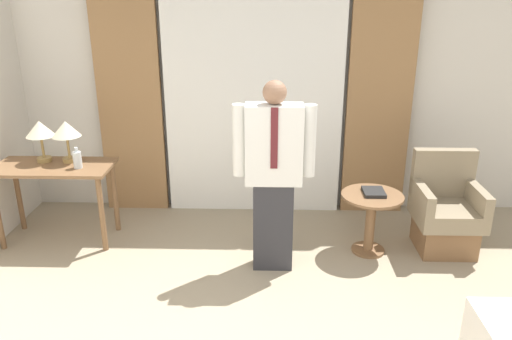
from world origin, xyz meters
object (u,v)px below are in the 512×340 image
at_px(side_table, 371,213).
at_px(table_lamp_left, 40,131).
at_px(person, 274,172).
at_px(desk, 55,178).
at_px(armchair, 445,214).
at_px(book, 374,192).
at_px(table_lamp_right, 66,131).
at_px(bottle_by_lamp, 77,159).

bearing_deg(side_table, table_lamp_left, 174.81).
xyz_separation_m(table_lamp_left, person, (2.14, -0.55, -0.17)).
distance_m(desk, armchair, 3.61).
height_order(table_lamp_left, side_table, table_lamp_left).
bearing_deg(person, desk, 167.73).
height_order(desk, table_lamp_left, table_lamp_left).
bearing_deg(person, book, 18.82).
relative_size(table_lamp_left, table_lamp_right, 1.00).
bearing_deg(bottle_by_lamp, side_table, -2.29).
relative_size(desk, armchair, 1.20).
relative_size(person, book, 7.14).
xyz_separation_m(armchair, side_table, (-0.70, -0.09, 0.04)).
relative_size(table_lamp_left, armchair, 0.43).
height_order(table_lamp_left, table_lamp_right, same).
bearing_deg(book, bottle_by_lamp, 178.29).
bearing_deg(table_lamp_left, table_lamp_right, 0.00).
relative_size(table_lamp_right, bottle_by_lamp, 2.01).
distance_m(bottle_by_lamp, person, 1.80).
distance_m(table_lamp_right, book, 2.85).
distance_m(side_table, book, 0.20).
relative_size(armchair, book, 3.95).
bearing_deg(table_lamp_right, armchair, -2.98).
xyz_separation_m(side_table, book, (0.01, 0.03, 0.20)).
height_order(bottle_by_lamp, side_table, bottle_by_lamp).
bearing_deg(side_table, table_lamp_right, 174.36).
xyz_separation_m(desk, person, (2.02, -0.44, 0.25)).
bearing_deg(person, table_lamp_left, 165.53).
relative_size(table_lamp_left, side_table, 0.69).
xyz_separation_m(person, side_table, (0.88, 0.28, -0.49)).
distance_m(desk, table_lamp_left, 0.45).
bearing_deg(book, table_lamp_right, 174.93).
bearing_deg(side_table, book, 62.34).
bearing_deg(desk, table_lamp_left, 136.88).
height_order(table_lamp_left, bottle_by_lamp, table_lamp_left).
bearing_deg(bottle_by_lamp, person, -12.30).
bearing_deg(book, desk, 177.35).
bearing_deg(armchair, bottle_by_lamp, 179.79).
bearing_deg(bottle_by_lamp, armchair, -0.21).
bearing_deg(table_lamp_right, bottle_by_lamp, -50.49).
relative_size(desk, book, 4.74).
bearing_deg(book, person, -161.18).
bearing_deg(side_table, bottle_by_lamp, 177.71).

